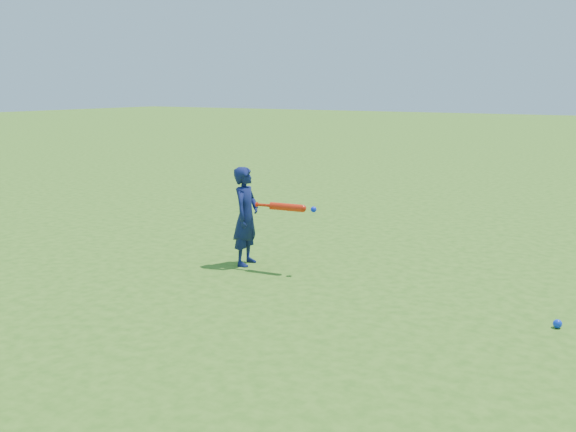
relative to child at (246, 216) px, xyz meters
The scene contains 4 objects.
ground 1.05m from the child, 33.17° to the left, with size 80.00×80.00×0.00m, color #356919.
child is the anchor object (origin of this frame).
ground_ball_blue 3.27m from the child, ahead, with size 0.07×0.07×0.07m, color #0D33DE.
bat_swing 0.56m from the child, ahead, with size 0.69×0.13×0.08m.
Camera 1 is at (3.15, -6.03, 1.91)m, focal length 40.00 mm.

